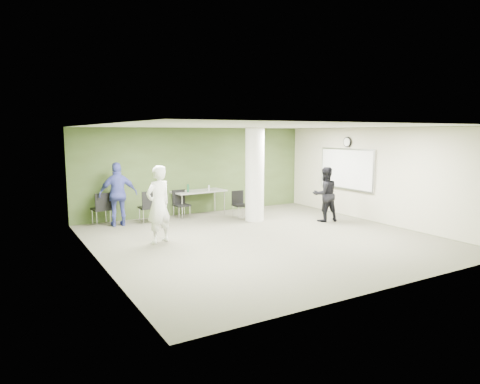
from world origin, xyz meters
TOP-DOWN VIEW (x-y plane):
  - floor at (0.00, 0.00)m, footprint 8.00×8.00m
  - ceiling at (0.00, 0.00)m, footprint 8.00×8.00m
  - wall_back at (0.00, 4.00)m, footprint 8.00×2.80m
  - wall_left at (-4.00, 0.00)m, footprint 0.02×8.00m
  - wall_right_cream at (4.00, 0.00)m, footprint 0.02×8.00m
  - column at (1.00, 2.00)m, footprint 0.56×0.56m
  - whiteboard at (3.92, 1.20)m, footprint 0.05×2.30m
  - wall_clock at (3.92, 1.20)m, footprint 0.06×0.32m
  - folding_table at (-0.13, 3.54)m, footprint 1.76×0.88m
  - wastebasket at (-1.49, 3.44)m, footprint 0.28×0.28m
  - chair_back_left at (-3.15, 3.56)m, footprint 0.53×0.53m
  - chair_back_right at (-1.93, 3.11)m, footprint 0.49×0.49m
  - chair_table_left at (-0.84, 3.37)m, footprint 0.47×0.47m
  - chair_table_right at (0.79, 2.55)m, footprint 0.43×0.43m
  - woman_white at (-2.40, 0.91)m, footprint 0.80×0.66m
  - man_black at (2.76, 0.85)m, footprint 0.89×0.75m
  - man_blue at (-2.75, 3.29)m, footprint 1.11×0.55m

SIDE VIEW (x-z plane):
  - floor at x=0.00m, z-range 0.00..0.00m
  - wastebasket at x=-1.49m, z-range 0.00..0.32m
  - chair_table_right at x=0.79m, z-range 0.07..0.92m
  - chair_table_left at x=-0.84m, z-range 0.07..0.97m
  - chair_back_left at x=-3.15m, z-range 0.08..1.04m
  - chair_back_right at x=-1.93m, z-range 0.08..1.06m
  - folding_table at x=-0.13m, z-range 0.23..1.29m
  - man_black at x=2.76m, z-range 0.00..1.63m
  - man_blue at x=-2.75m, z-range 0.00..1.82m
  - woman_white at x=-2.40m, z-range 0.00..1.87m
  - wall_back at x=0.00m, z-range 1.39..1.41m
  - wall_left at x=-4.00m, z-range 0.00..2.80m
  - wall_right_cream at x=4.00m, z-range 0.00..2.80m
  - column at x=1.00m, z-range 0.00..2.80m
  - whiteboard at x=3.92m, z-range 0.85..2.15m
  - wall_clock at x=3.92m, z-range 2.19..2.51m
  - ceiling at x=0.00m, z-range 2.80..2.80m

